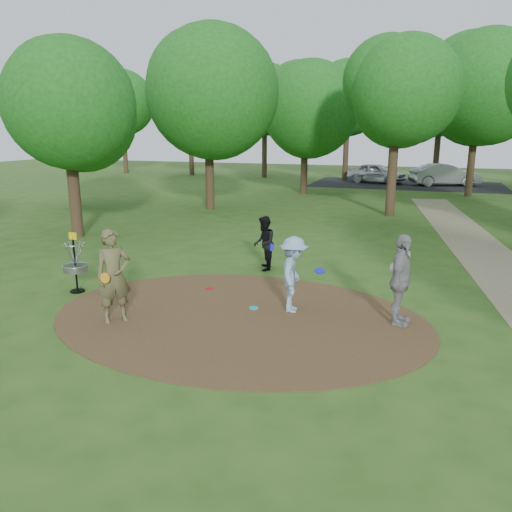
% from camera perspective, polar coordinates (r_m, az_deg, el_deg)
% --- Properties ---
extents(ground, '(100.00, 100.00, 0.00)m').
position_cam_1_polar(ground, '(11.06, -2.07, -6.98)').
color(ground, '#2D5119').
rests_on(ground, ground).
extents(dirt_clearing, '(8.40, 8.40, 0.02)m').
position_cam_1_polar(dirt_clearing, '(11.06, -2.07, -6.93)').
color(dirt_clearing, '#47301C').
rests_on(dirt_clearing, ground).
extents(parking_lot, '(14.00, 8.00, 0.01)m').
position_cam_1_polar(parking_lot, '(39.84, 16.78, 7.83)').
color(parking_lot, black).
rests_on(parking_lot, ground).
extents(player_observer_with_disc, '(0.85, 0.87, 2.01)m').
position_cam_1_polar(player_observer_with_disc, '(10.93, -15.96, -2.24)').
color(player_observer_with_disc, brown).
rests_on(player_observer_with_disc, ground).
extents(player_throwing_with_disc, '(1.13, 1.20, 1.73)m').
position_cam_1_polar(player_throwing_with_disc, '(11.17, 4.29, -2.13)').
color(player_throwing_with_disc, '#86A9C8').
rests_on(player_throwing_with_disc, ground).
extents(player_walking_with_disc, '(0.80, 0.91, 1.59)m').
position_cam_1_polar(player_walking_with_disc, '(14.52, 0.92, 1.46)').
color(player_walking_with_disc, black).
rests_on(player_walking_with_disc, ground).
extents(player_waiting_with_disc, '(0.58, 1.18, 1.94)m').
position_cam_1_polar(player_waiting_with_disc, '(10.78, 16.21, -2.67)').
color(player_waiting_with_disc, gray).
rests_on(player_waiting_with_disc, ground).
extents(disc_ground_cyan, '(0.22, 0.22, 0.02)m').
position_cam_1_polar(disc_ground_cyan, '(11.51, -0.26, -5.96)').
color(disc_ground_cyan, '#19B0C8').
rests_on(disc_ground_cyan, dirt_clearing).
extents(disc_ground_red, '(0.22, 0.22, 0.02)m').
position_cam_1_polar(disc_ground_red, '(12.96, -5.33, -3.68)').
color(disc_ground_red, red).
rests_on(disc_ground_red, dirt_clearing).
extents(car_left, '(4.81, 2.85, 1.53)m').
position_cam_1_polar(car_left, '(40.30, 13.62, 9.19)').
color(car_left, '#B8BBC0').
rests_on(car_left, ground).
extents(car_right, '(5.19, 3.24, 1.62)m').
position_cam_1_polar(car_right, '(39.76, 20.77, 8.67)').
color(car_right, '#929599').
rests_on(car_right, ground).
extents(disc_golf_basket, '(0.63, 0.63, 1.54)m').
position_cam_1_polar(disc_golf_basket, '(13.28, -20.02, -0.27)').
color(disc_golf_basket, black).
rests_on(disc_golf_basket, ground).
extents(tree_ring, '(37.33, 45.81, 9.55)m').
position_cam_1_polar(tree_ring, '(20.30, 16.28, 17.31)').
color(tree_ring, '#332316').
rests_on(tree_ring, ground).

